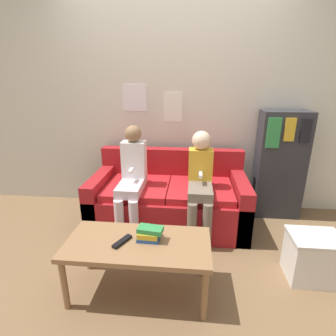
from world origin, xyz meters
name	(u,v)px	position (x,y,z in m)	size (l,w,h in m)	color
ground_plane	(164,250)	(0.00, 0.00, 0.00)	(10.00, 10.00, 0.00)	brown
wall_back	(173,100)	(0.00, 1.04, 1.30)	(8.00, 0.06, 2.60)	beige
couch	(169,200)	(0.00, 0.53, 0.27)	(1.64, 0.83, 0.77)	maroon
coffee_table	(138,248)	(-0.13, -0.52, 0.38)	(1.03, 0.49, 0.43)	#8E6642
person_left	(132,176)	(-0.36, 0.34, 0.61)	(0.24, 0.57, 1.09)	silver
person_right	(200,179)	(0.32, 0.34, 0.60)	(0.24, 0.57, 1.05)	#756656
tv_remote	(122,241)	(-0.23, -0.54, 0.44)	(0.11, 0.17, 0.02)	black
book_stack	(149,233)	(-0.05, -0.47, 0.48)	(0.19, 0.14, 0.10)	#23519E
bookshelf	(280,165)	(1.23, 0.84, 0.61)	(0.51, 0.31, 1.21)	#2D2D33
storage_box	(313,257)	(1.21, -0.25, 0.19)	(0.39, 0.32, 0.38)	silver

